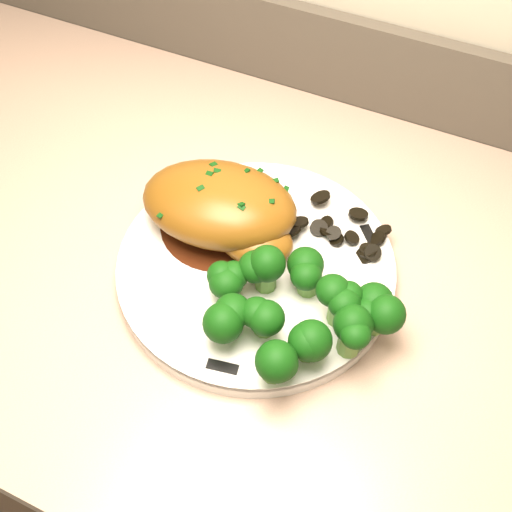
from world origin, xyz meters
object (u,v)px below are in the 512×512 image
at_px(counter, 143,367).
at_px(plate, 256,267).
at_px(broccoli_florets, 294,309).
at_px(chicken_breast, 223,208).

xyz_separation_m(counter, plate, (0.21, -0.00, 0.41)).
bearing_deg(broccoli_florets, plate, 139.69).
relative_size(counter, chicken_breast, 9.77).
relative_size(chicken_breast, broccoli_florets, 1.07).
bearing_deg(broccoli_florets, counter, 167.88).
xyz_separation_m(plate, broccoli_florets, (0.07, -0.06, 0.04)).
height_order(counter, plate, counter).
height_order(counter, chicken_breast, counter).
xyz_separation_m(chicken_breast, broccoli_florets, (0.12, -0.08, -0.00)).
xyz_separation_m(counter, broccoli_florets, (0.28, -0.06, 0.45)).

